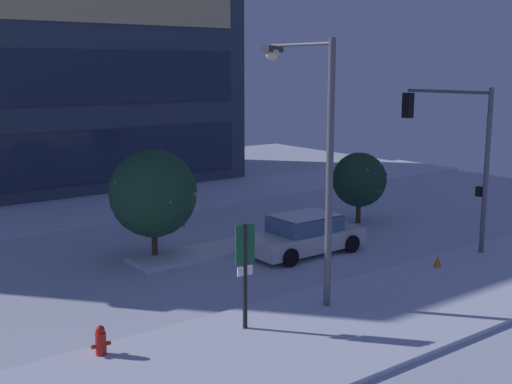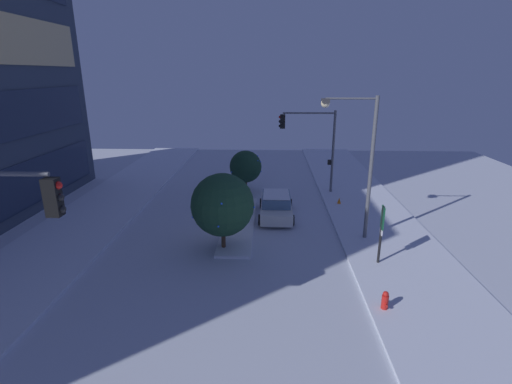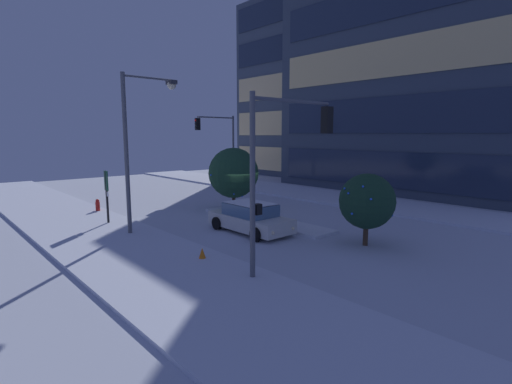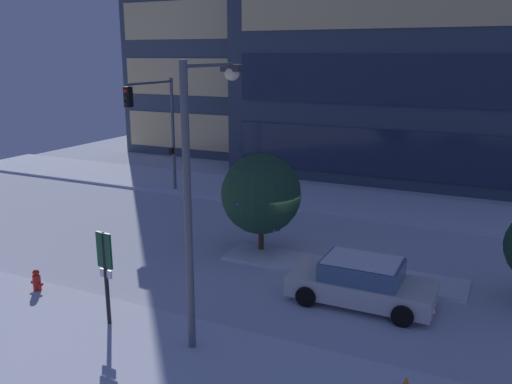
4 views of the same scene
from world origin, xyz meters
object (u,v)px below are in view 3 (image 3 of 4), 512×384
(car_near, at_px, (250,218))
(decorated_tree_left_of_median, at_px, (367,201))
(parking_info_sign, at_px, (107,191))
(construction_cone, at_px, (202,255))
(decorated_tree_median, at_px, (234,173))
(fire_hydrant, at_px, (98,206))
(traffic_light_corner_far_left, at_px, (220,139))
(traffic_light_corner_near_right, at_px, (286,153))
(street_lamp_arched, at_px, (141,131))

(car_near, height_order, decorated_tree_left_of_median, decorated_tree_left_of_median)
(car_near, height_order, parking_info_sign, parking_info_sign)
(decorated_tree_left_of_median, relative_size, construction_cone, 5.79)
(decorated_tree_median, height_order, construction_cone, decorated_tree_median)
(decorated_tree_left_of_median, xyz_separation_m, construction_cone, (-2.92, -6.61, -1.69))
(parking_info_sign, height_order, decorated_tree_left_of_median, decorated_tree_left_of_median)
(decorated_tree_median, bearing_deg, parking_info_sign, -100.55)
(fire_hydrant, xyz_separation_m, construction_cone, (12.15, -0.38, -0.15))
(car_near, distance_m, traffic_light_corner_far_left, 16.32)
(car_near, height_order, construction_cone, car_near)
(traffic_light_corner_near_right, height_order, fire_hydrant, traffic_light_corner_near_right)
(traffic_light_corner_far_left, xyz_separation_m, construction_cone, (15.85, -12.56, -4.15))
(traffic_light_corner_far_left, height_order, construction_cone, traffic_light_corner_far_left)
(traffic_light_corner_far_left, height_order, street_lamp_arched, street_lamp_arched)
(car_near, xyz_separation_m, traffic_light_corner_near_right, (4.98, -2.67, 3.50))
(traffic_light_corner_near_right, height_order, decorated_tree_left_of_median, traffic_light_corner_near_right)
(car_near, relative_size, traffic_light_corner_far_left, 0.72)
(car_near, bearing_deg, decorated_tree_left_of_median, 23.83)
(decorated_tree_median, relative_size, decorated_tree_left_of_median, 1.26)
(traffic_light_corner_near_right, xyz_separation_m, parking_info_sign, (-11.21, -2.08, -2.33))
(construction_cone, bearing_deg, decorated_tree_median, 134.69)
(fire_hydrant, xyz_separation_m, decorated_tree_median, (5.10, 6.75, 2.01))
(street_lamp_arched, distance_m, decorated_tree_left_of_median, 11.00)
(car_near, bearing_deg, traffic_light_corner_near_right, -27.92)
(construction_cone, bearing_deg, traffic_light_corner_near_right, 31.60)
(traffic_light_corner_near_right, xyz_separation_m, construction_cone, (-2.76, -1.70, -3.94))
(parking_info_sign, distance_m, decorated_tree_left_of_median, 13.36)
(car_near, relative_size, construction_cone, 8.51)
(parking_info_sign, distance_m, decorated_tree_median, 7.66)
(traffic_light_corner_far_left, xyz_separation_m, parking_info_sign, (7.39, -12.94, -2.54))
(car_near, bearing_deg, street_lamp_arched, -129.56)
(traffic_light_corner_far_left, distance_m, decorated_tree_median, 10.52)
(car_near, distance_m, street_lamp_arched, 6.77)
(traffic_light_corner_near_right, xyz_separation_m, decorated_tree_left_of_median, (0.17, 4.92, -2.25))
(traffic_light_corner_near_right, bearing_deg, parking_info_sign, 100.49)
(street_lamp_arched, bearing_deg, traffic_light_corner_far_left, 39.13)
(traffic_light_corner_far_left, distance_m, parking_info_sign, 15.12)
(car_near, distance_m, traffic_light_corner_near_right, 6.65)
(traffic_light_corner_far_left, distance_m, street_lamp_arched, 15.97)
(parking_info_sign, bearing_deg, traffic_light_corner_near_right, -73.88)
(street_lamp_arched, bearing_deg, construction_cone, -94.32)
(car_near, bearing_deg, decorated_tree_median, 150.46)
(decorated_tree_median, distance_m, construction_cone, 10.26)
(decorated_tree_median, relative_size, construction_cone, 7.32)
(parking_info_sign, bearing_deg, fire_hydrant, 84.02)
(traffic_light_corner_near_right, distance_m, parking_info_sign, 11.64)
(construction_cone, bearing_deg, fire_hydrant, 178.20)
(fire_hydrant, bearing_deg, street_lamp_arched, -0.39)
(traffic_light_corner_near_right, distance_m, decorated_tree_median, 11.36)
(decorated_tree_median, distance_m, decorated_tree_left_of_median, 10.00)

